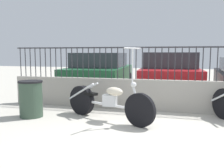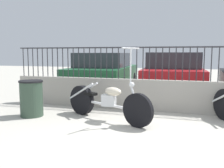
{
  "view_description": "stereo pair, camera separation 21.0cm",
  "coord_description": "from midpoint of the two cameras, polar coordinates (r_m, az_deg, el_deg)",
  "views": [
    {
      "loc": [
        0.33,
        -3.72,
        1.41
      ],
      "look_at": [
        -1.17,
        1.84,
        0.7
      ],
      "focal_mm": 40.0,
      "sensor_mm": 36.0,
      "label": 1
    },
    {
      "loc": [
        0.53,
        -3.66,
        1.41
      ],
      "look_at": [
        -1.17,
        1.84,
        0.7
      ],
      "focal_mm": 40.0,
      "sensor_mm": 36.0,
      "label": 2
    }
  ],
  "objects": [
    {
      "name": "ground_plane",
      "position": [
        3.97,
        10.13,
        -13.87
      ],
      "size": [
        40.0,
        40.0,
        0.0
      ],
      "primitive_type": "plane",
      "color": "#B7B2A5"
    },
    {
      "name": "low_wall",
      "position": [
        6.19,
        12.94,
        -2.69
      ],
      "size": [
        8.11,
        0.18,
        0.77
      ],
      "color": "#9E998E",
      "rests_on": "ground_plane"
    },
    {
      "name": "fence_railing",
      "position": [
        6.1,
        13.18,
        5.7
      ],
      "size": [
        8.11,
        0.04,
        0.8
      ],
      "color": "#2D2D33",
      "rests_on": "low_wall"
    },
    {
      "name": "motorcycle_white",
      "position": [
        5.35,
        -1.07,
        -3.93
      ],
      "size": [
        2.12,
        1.07,
        1.53
      ],
      "rotation": [
        0.0,
        0.0,
        -0.43
      ],
      "color": "black",
      "rests_on": "ground_plane"
    },
    {
      "name": "trash_bin",
      "position": [
        5.85,
        -16.96,
        -3.14
      ],
      "size": [
        0.53,
        0.53,
        0.81
      ],
      "color": "#334738",
      "rests_on": "ground_plane"
    },
    {
      "name": "car_green",
      "position": [
        9.04,
        -1.14,
        2.61
      ],
      "size": [
        2.0,
        3.98,
        1.42
      ],
      "rotation": [
        0.0,
        0.0,
        1.62
      ],
      "color": "black",
      "rests_on": "ground_plane"
    },
    {
      "name": "car_red",
      "position": [
        8.95,
        14.43,
        2.39
      ],
      "size": [
        2.08,
        4.44,
        1.44
      ],
      "rotation": [
        0.0,
        0.0,
        1.62
      ],
      "color": "black",
      "rests_on": "ground_plane"
    }
  ]
}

